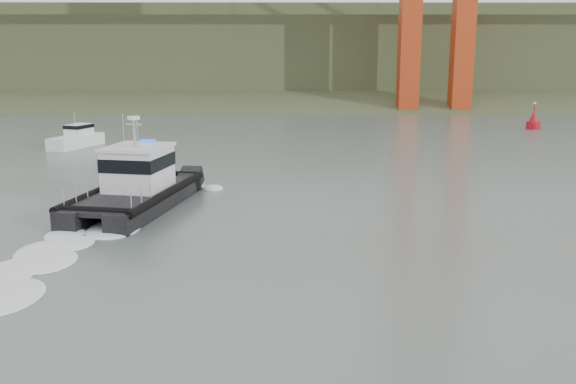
{
  "coord_description": "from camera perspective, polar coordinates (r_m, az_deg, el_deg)",
  "views": [
    {
      "loc": [
        -0.91,
        -23.37,
        9.24
      ],
      "look_at": [
        -0.68,
        7.57,
        2.4
      ],
      "focal_mm": 40.0,
      "sensor_mm": 36.0,
      "label": 1
    }
  ],
  "objects": [
    {
      "name": "nav_buoy",
      "position": [
        82.73,
        20.98,
        5.86
      ],
      "size": [
        1.64,
        1.64,
        3.42
      ],
      "color": "#A60B18",
      "rests_on": "ground"
    },
    {
      "name": "motorboat",
      "position": [
        66.1,
        -18.25,
        4.56
      ],
      "size": [
        4.18,
        6.63,
        3.46
      ],
      "rotation": [
        0.0,
        0.0,
        -0.36
      ],
      "color": "white",
      "rests_on": "ground"
    },
    {
      "name": "ground",
      "position": [
        25.15,
        1.7,
        -9.1
      ],
      "size": [
        400.0,
        400.0,
        0.0
      ],
      "primitive_type": "plane",
      "color": "#56665F",
      "rests_on": "ground"
    },
    {
      "name": "patrol_boat",
      "position": [
        39.34,
        -13.31,
        0.66
      ],
      "size": [
        6.49,
        12.29,
        5.67
      ],
      "rotation": [
        0.0,
        0.0,
        -0.2
      ],
      "color": "black",
      "rests_on": "ground"
    },
    {
      "name": "headlands",
      "position": [
        148.89,
        -0.07,
        11.63
      ],
      "size": [
        500.0,
        105.36,
        27.12
      ],
      "color": "#354628",
      "rests_on": "ground"
    }
  ]
}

